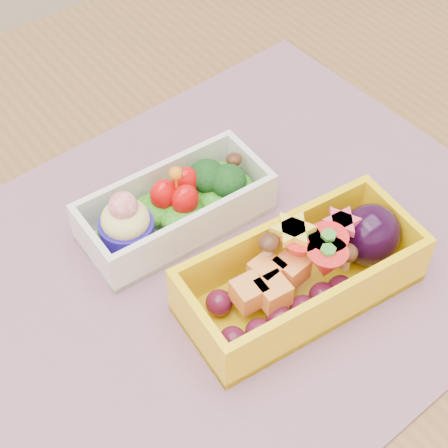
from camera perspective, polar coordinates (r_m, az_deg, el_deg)
table at (r=0.69m, az=1.21°, el=-6.95°), size 1.20×0.80×0.75m
placemat at (r=0.60m, az=-0.29°, el=-3.05°), size 0.52×0.41×0.00m
bento_white at (r=0.61m, az=-3.88°, el=1.28°), size 0.16×0.08×0.07m
bento_yellow at (r=0.56m, az=6.39°, el=-3.70°), size 0.19×0.10×0.06m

